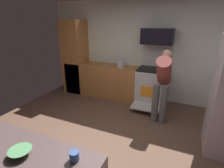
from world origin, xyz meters
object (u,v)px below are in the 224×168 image
object	(u,v)px
microwave	(157,36)
mixing_bowl_large	(20,152)
mug_coffee	(74,156)
person_cook	(163,81)
stock_pot	(121,64)
oven_range	(152,85)

from	to	relation	value
microwave	mixing_bowl_large	world-z (taller)	microwave
microwave	mixing_bowl_large	bearing A→B (deg)	-99.34
microwave	mug_coffee	distance (m)	3.42
person_cook	mixing_bowl_large	world-z (taller)	person_cook
mixing_bowl_large	stock_pot	xyz separation A→B (m)	(-0.31, 3.40, 0.04)
mixing_bowl_large	microwave	bearing A→B (deg)	80.66
person_cook	mug_coffee	world-z (taller)	person_cook
microwave	mug_coffee	size ratio (longest dim) A/B	8.23
stock_pot	microwave	bearing A→B (deg)	5.21
mug_coffee	stock_pot	bearing A→B (deg)	103.80
stock_pot	mug_coffee	bearing A→B (deg)	-76.20
mug_coffee	person_cook	bearing A→B (deg)	81.25
person_cook	mug_coffee	distance (m)	2.60
oven_range	person_cook	xyz separation A→B (m)	(0.32, -0.67, 0.38)
mug_coffee	stock_pot	xyz separation A→B (m)	(-0.80, 3.25, 0.03)
mixing_bowl_large	mug_coffee	size ratio (longest dim) A/B	2.33
oven_range	microwave	world-z (taller)	microwave
mixing_bowl_large	mug_coffee	bearing A→B (deg)	16.98
microwave	person_cook	size ratio (longest dim) A/B	0.49
mixing_bowl_large	mug_coffee	world-z (taller)	mug_coffee
mug_coffee	microwave	bearing A→B (deg)	88.63
oven_range	stock_pot	world-z (taller)	oven_range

